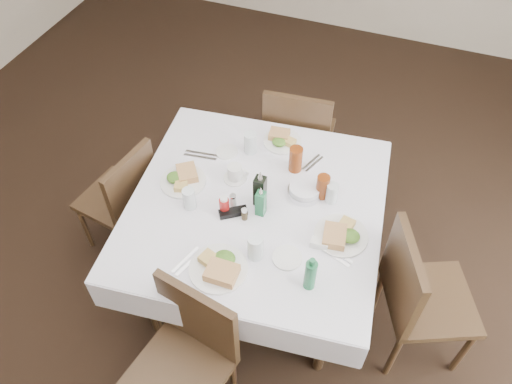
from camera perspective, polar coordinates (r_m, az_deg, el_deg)
ground_plane at (r=3.32m, az=-4.37°, el=-11.87°), size 7.00×7.00×0.00m
room_shell at (r=2.01m, az=-7.23°, el=12.77°), size 6.04×7.04×2.80m
dining_table at (r=2.82m, az=-0.00°, el=-2.34°), size 1.53×1.53×0.76m
chair_north at (r=3.50m, az=4.81°, el=6.54°), size 0.49×0.49×0.95m
chair_south at (r=2.59m, az=-7.76°, el=-17.57°), size 0.52×0.52×0.93m
chair_east at (r=2.82m, az=17.84°, el=-10.97°), size 0.60×0.60×0.96m
chair_west at (r=3.26m, az=-14.82°, el=-0.42°), size 0.47×0.47×0.87m
meal_north at (r=3.10m, az=2.93°, el=6.03°), size 0.24×0.24×0.05m
meal_south at (r=2.50m, az=-4.17°, el=-8.56°), size 0.30×0.30×0.06m
meal_east at (r=2.64m, az=9.69°, el=-4.84°), size 0.28×0.28×0.06m
meal_west at (r=2.89m, az=-8.38°, el=1.54°), size 0.26×0.26×0.06m
side_plate_a at (r=3.04m, az=-3.37°, el=4.61°), size 0.14×0.14×0.01m
side_plate_b at (r=2.55m, az=3.57°, el=-7.51°), size 0.15×0.15×0.01m
water_n at (r=3.00m, az=-0.65°, el=5.62°), size 0.08×0.08×0.14m
water_s at (r=2.50m, az=-0.06°, el=-6.33°), size 0.08×0.08×0.15m
water_e at (r=2.76m, az=8.68°, el=-0.15°), size 0.07×0.07×0.12m
water_w at (r=2.73m, az=-7.63°, el=-0.75°), size 0.07×0.07×0.13m
iced_tea_a at (r=2.89m, az=4.55°, el=3.75°), size 0.08×0.08×0.16m
iced_tea_b at (r=2.77m, az=7.63°, el=0.60°), size 0.07×0.07×0.15m
bread_basket at (r=2.80m, az=5.57°, el=0.17°), size 0.19×0.19×0.06m
oil_cruet_dark at (r=2.69m, az=0.46°, el=0.25°), size 0.06×0.06×0.25m
oil_cruet_green at (r=2.65m, az=0.55°, el=-1.19°), size 0.05×0.05×0.21m
ketchup_bottle at (r=2.69m, az=-3.65°, el=-1.54°), size 0.05×0.05×0.12m
salt_shaker at (r=2.73m, az=-2.63°, el=-0.95°), size 0.04×0.04×0.08m
pepper_shaker at (r=2.67m, az=-1.33°, el=-2.55°), size 0.03×0.03×0.07m
coffee_mug at (r=2.86m, az=-2.37°, el=2.14°), size 0.15×0.13×0.10m
sunglasses at (r=2.71m, az=-2.65°, el=-2.33°), size 0.16×0.13×0.03m
green_bottle at (r=2.39m, az=6.23°, el=-9.36°), size 0.06×0.06×0.22m
sugar_caddy at (r=2.59m, az=7.26°, el=-5.83°), size 0.10×0.06×0.05m
cutlery_n at (r=2.99m, az=6.50°, el=3.30°), size 0.10×0.17×0.01m
cutlery_s at (r=2.56m, az=-7.85°, el=-7.86°), size 0.10×0.19×0.01m
cutlery_e at (r=2.59m, az=9.06°, el=-7.13°), size 0.19×0.10×0.01m
cutlery_w at (r=3.04m, az=-6.31°, el=4.18°), size 0.21×0.08×0.01m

